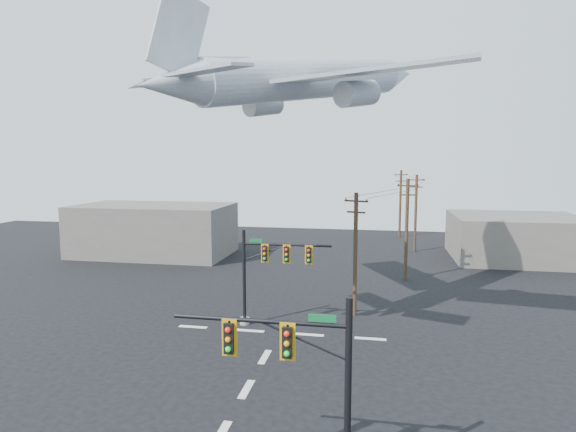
% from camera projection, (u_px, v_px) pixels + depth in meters
% --- Properties ---
extents(lane_markings, '(14.00, 21.20, 0.01)m').
position_uv_depth(lane_markings, '(253.00, 377.00, 25.33)').
color(lane_markings, silver).
rests_on(lane_markings, ground).
extents(signal_mast_near, '(6.50, 0.76, 6.91)m').
position_uv_depth(signal_mast_near, '(309.00, 387.00, 16.42)').
color(signal_mast_near, gray).
rests_on(signal_mast_near, ground).
extents(signal_mast_far, '(6.34, 0.73, 6.66)m').
position_uv_depth(signal_mast_far, '(265.00, 273.00, 32.71)').
color(signal_mast_far, gray).
rests_on(signal_mast_far, ground).
extents(utility_pole_a, '(1.73, 0.76, 9.05)m').
position_uv_depth(utility_pole_a, '(355.00, 252.00, 34.80)').
color(utility_pole_a, '#45301D').
rests_on(utility_pole_a, ground).
extents(utility_pole_b, '(1.95, 0.32, 9.62)m').
position_uv_depth(utility_pole_b, '(407.00, 228.00, 45.12)').
color(utility_pole_b, '#45301D').
rests_on(utility_pole_b, ground).
extents(utility_pole_c, '(1.95, 0.32, 9.53)m').
position_uv_depth(utility_pole_c, '(416.00, 212.00, 59.06)').
color(utility_pole_c, '#45301D').
rests_on(utility_pole_c, ground).
extents(utility_pole_d, '(1.97, 0.77, 9.81)m').
position_uv_depth(utility_pole_d, '(400.00, 202.00, 70.25)').
color(utility_pole_d, '#45301D').
rests_on(utility_pole_d, ground).
extents(power_lines, '(7.89, 37.27, 0.32)m').
position_uv_depth(power_lines, '(404.00, 183.00, 51.49)').
color(power_lines, black).
extents(airliner, '(20.36, 22.51, 6.64)m').
position_uv_depth(airliner, '(308.00, 79.00, 32.06)').
color(airliner, silver).
extents(building_left, '(18.00, 10.00, 6.00)m').
position_uv_depth(building_left, '(154.00, 230.00, 57.56)').
color(building_left, '#615D56').
rests_on(building_left, ground).
extents(building_right, '(14.00, 12.00, 5.00)m').
position_uv_depth(building_right, '(516.00, 238.00, 54.89)').
color(building_right, '#615D56').
rests_on(building_right, ground).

